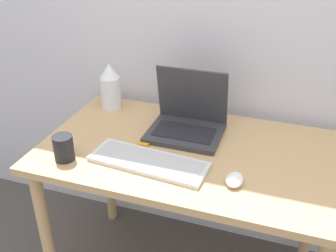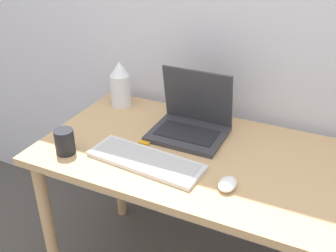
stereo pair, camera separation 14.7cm
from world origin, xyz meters
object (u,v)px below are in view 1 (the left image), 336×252
Objects in this scene: mug at (64,148)px; keyboard at (149,162)px; mp3_player at (145,142)px; vase at (110,87)px; mouse at (234,180)px; laptop at (188,119)px.

keyboard is at bearing 12.91° from mug.
keyboard is 6.87× the size of mp3_player.
vase is 0.38m from mp3_player.
mug reaches higher than mp3_player.
mp3_player is (-0.38, 0.15, -0.01)m from mouse.
mug is (0.03, -0.45, -0.06)m from vase.
keyboard is at bearing 177.01° from mouse.
vase reaches higher than mp3_player.
laptop is at bearing 47.32° from mp3_player.
mouse is at bearing -2.99° from keyboard.
keyboard is 0.32m from mouse.
laptop is 0.51m from mug.
laptop is 0.39m from mouse.
keyboard is at bearing -48.72° from vase.
keyboard is (-0.06, -0.28, -0.05)m from laptop.
keyboard is 2.06× the size of vase.
mouse is 0.41m from mp3_player.
keyboard reaches higher than mp3_player.
mp3_player is 0.66× the size of mug.
keyboard is 4.56× the size of mug.
mug reaches higher than mouse.
vase reaches higher than keyboard.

